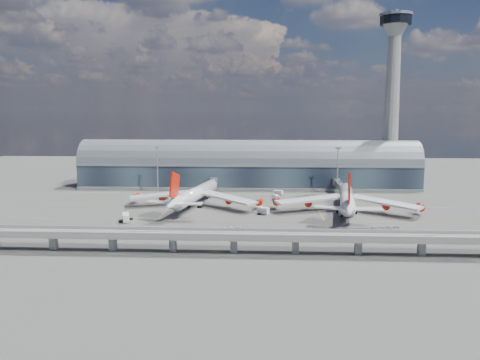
{
  "coord_description": "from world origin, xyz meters",
  "views": [
    {
      "loc": [
        9.57,
        -201.72,
        46.14
      ],
      "look_at": [
        -1.35,
        10.0,
        14.0
      ],
      "focal_mm": 35.0,
      "sensor_mm": 36.0,
      "label": 1
    }
  ],
  "objects_px": {
    "floodlight_mast_right": "(338,169)",
    "service_truck_1": "(263,211)",
    "service_truck_3": "(348,208)",
    "floodlight_mast_left": "(157,168)",
    "cargo_train_1": "(232,229)",
    "airliner_right": "(347,200)",
    "service_truck_2": "(347,213)",
    "service_truck_4": "(276,197)",
    "control_tower": "(392,100)",
    "service_truck_0": "(126,217)",
    "cargo_train_0": "(151,234)",
    "cargo_train_2": "(385,229)",
    "service_truck_5": "(278,192)",
    "airliner_left": "(194,195)"
  },
  "relations": [
    {
      "from": "floodlight_mast_left",
      "to": "service_truck_5",
      "type": "bearing_deg",
      "value": -4.8
    },
    {
      "from": "control_tower",
      "to": "service_truck_4",
      "type": "distance_m",
      "value": 98.28
    },
    {
      "from": "service_truck_3",
      "to": "service_truck_5",
      "type": "height_order",
      "value": "service_truck_3"
    },
    {
      "from": "floodlight_mast_right",
      "to": "service_truck_0",
      "type": "relative_size",
      "value": 3.14
    },
    {
      "from": "service_truck_1",
      "to": "service_truck_5",
      "type": "relative_size",
      "value": 1.04
    },
    {
      "from": "floodlight_mast_right",
      "to": "service_truck_3",
      "type": "distance_m",
      "value": 47.98
    },
    {
      "from": "floodlight_mast_left",
      "to": "airliner_right",
      "type": "relative_size",
      "value": 0.37
    },
    {
      "from": "airliner_left",
      "to": "cargo_train_0",
      "type": "height_order",
      "value": "airliner_left"
    },
    {
      "from": "airliner_right",
      "to": "cargo_train_1",
      "type": "bearing_deg",
      "value": -135.44
    },
    {
      "from": "airliner_right",
      "to": "service_truck_2",
      "type": "distance_m",
      "value": 9.09
    },
    {
      "from": "service_truck_1",
      "to": "service_truck_2",
      "type": "xyz_separation_m",
      "value": [
        36.4,
        -2.27,
        -0.24
      ]
    },
    {
      "from": "service_truck_2",
      "to": "service_truck_5",
      "type": "relative_size",
      "value": 1.3
    },
    {
      "from": "cargo_train_0",
      "to": "service_truck_5",
      "type": "bearing_deg",
      "value": -31.9
    },
    {
      "from": "control_tower",
      "to": "airliner_right",
      "type": "bearing_deg",
      "value": -116.6
    },
    {
      "from": "service_truck_0",
      "to": "service_truck_1",
      "type": "distance_m",
      "value": 59.27
    },
    {
      "from": "cargo_train_1",
      "to": "cargo_train_0",
      "type": "bearing_deg",
      "value": 129.75
    },
    {
      "from": "airliner_right",
      "to": "service_truck_5",
      "type": "bearing_deg",
      "value": 133.43
    },
    {
      "from": "service_truck_2",
      "to": "service_truck_4",
      "type": "relative_size",
      "value": 1.4
    },
    {
      "from": "service_truck_3",
      "to": "floodlight_mast_right",
      "type": "bearing_deg",
      "value": 109.7
    },
    {
      "from": "service_truck_3",
      "to": "service_truck_4",
      "type": "distance_m",
      "value": 41.36
    },
    {
      "from": "cargo_train_1",
      "to": "service_truck_2",
      "type": "bearing_deg",
      "value": -36.23
    },
    {
      "from": "airliner_left",
      "to": "airliner_right",
      "type": "relative_size",
      "value": 0.98
    },
    {
      "from": "cargo_train_1",
      "to": "service_truck_1",
      "type": "bearing_deg",
      "value": 2.2
    },
    {
      "from": "airliner_right",
      "to": "cargo_train_0",
      "type": "height_order",
      "value": "airliner_right"
    },
    {
      "from": "cargo_train_0",
      "to": "cargo_train_2",
      "type": "bearing_deg",
      "value": -84.71
    },
    {
      "from": "control_tower",
      "to": "service_truck_0",
      "type": "xyz_separation_m",
      "value": [
        -132.56,
        -97.94,
        -49.97
      ]
    },
    {
      "from": "airliner_right",
      "to": "cargo_train_1",
      "type": "xyz_separation_m",
      "value": [
        -49.48,
        -36.09,
        -4.89
      ]
    },
    {
      "from": "floodlight_mast_right",
      "to": "service_truck_1",
      "type": "distance_m",
      "value": 68.22
    },
    {
      "from": "service_truck_5",
      "to": "airliner_right",
      "type": "bearing_deg",
      "value": -114.37
    },
    {
      "from": "service_truck_2",
      "to": "service_truck_4",
      "type": "distance_m",
      "value": 46.2
    },
    {
      "from": "cargo_train_0",
      "to": "service_truck_1",
      "type": "bearing_deg",
      "value": -48.79
    },
    {
      "from": "airliner_left",
      "to": "service_truck_0",
      "type": "height_order",
      "value": "airliner_left"
    },
    {
      "from": "control_tower",
      "to": "cargo_train_0",
      "type": "distance_m",
      "value": 175.06
    },
    {
      "from": "floodlight_mast_left",
      "to": "cargo_train_1",
      "type": "bearing_deg",
      "value": -60.5
    },
    {
      "from": "service_truck_0",
      "to": "cargo_train_1",
      "type": "relative_size",
      "value": 1.08
    },
    {
      "from": "control_tower",
      "to": "service_truck_4",
      "type": "relative_size",
      "value": 19.98
    },
    {
      "from": "service_truck_0",
      "to": "service_truck_4",
      "type": "distance_m",
      "value": 80.42
    },
    {
      "from": "floodlight_mast_right",
      "to": "cargo_train_2",
      "type": "distance_m",
      "value": 81.67
    },
    {
      "from": "airliner_right",
      "to": "service_truck_4",
      "type": "distance_m",
      "value": 41.7
    },
    {
      "from": "service_truck_2",
      "to": "cargo_train_0",
      "type": "xyz_separation_m",
      "value": [
        -77.18,
        -36.74,
        -0.55
      ]
    },
    {
      "from": "service_truck_1",
      "to": "cargo_train_0",
      "type": "height_order",
      "value": "service_truck_1"
    },
    {
      "from": "airliner_left",
      "to": "service_truck_4",
      "type": "xyz_separation_m",
      "value": [
        39.16,
        19.22,
        -4.63
      ]
    },
    {
      "from": "floodlight_mast_right",
      "to": "service_truck_1",
      "type": "bearing_deg",
      "value": -127.25
    },
    {
      "from": "control_tower",
      "to": "service_truck_0",
      "type": "height_order",
      "value": "control_tower"
    },
    {
      "from": "airliner_right",
      "to": "service_truck_4",
      "type": "height_order",
      "value": "airliner_right"
    },
    {
      "from": "service_truck_5",
      "to": "airliner_left",
      "type": "bearing_deg",
      "value": 160.53
    },
    {
      "from": "airliner_left",
      "to": "service_truck_3",
      "type": "bearing_deg",
      "value": 5.1
    },
    {
      "from": "cargo_train_0",
      "to": "cargo_train_2",
      "type": "distance_m",
      "value": 88.22
    },
    {
      "from": "service_truck_1",
      "to": "service_truck_2",
      "type": "relative_size",
      "value": 0.8
    },
    {
      "from": "airliner_right",
      "to": "service_truck_4",
      "type": "bearing_deg",
      "value": 147.12
    }
  ]
}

